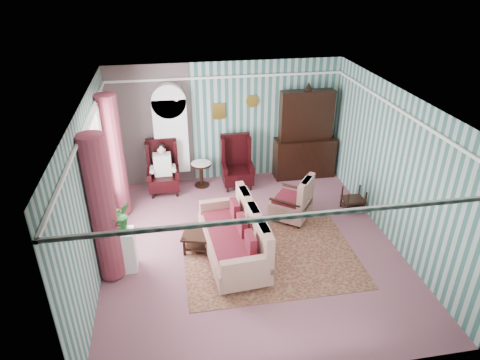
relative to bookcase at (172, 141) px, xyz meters
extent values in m
plane|color=#8F5363|center=(1.35, -2.84, -1.12)|extent=(6.00, 6.00, 0.00)
cube|color=#36635E|center=(1.35, 0.16, 0.33)|extent=(5.50, 0.02, 2.90)
cube|color=#36635E|center=(1.35, -5.84, 0.33)|extent=(5.50, 0.02, 2.90)
cube|color=#36635E|center=(-1.40, -2.84, 0.33)|extent=(0.02, 6.00, 2.90)
cube|color=#36635E|center=(4.10, -2.84, 0.33)|extent=(0.02, 6.00, 2.90)
cube|color=silver|center=(1.35, -2.84, 1.78)|extent=(5.50, 6.00, 0.02)
cube|color=#8D4861|center=(-0.45, 0.15, 0.33)|extent=(1.90, 0.01, 2.90)
cube|color=white|center=(1.35, -2.84, 1.43)|extent=(5.50, 6.00, 0.05)
cube|color=white|center=(-1.37, -2.24, 0.43)|extent=(0.04, 1.50, 1.90)
cylinder|color=brown|center=(-1.20, -3.29, 0.23)|extent=(0.44, 0.44, 2.60)
cylinder|color=brown|center=(-1.20, -1.19, 0.23)|extent=(0.44, 0.44, 2.60)
cube|color=gold|center=(1.15, 0.13, 0.63)|extent=(0.30, 0.03, 0.38)
cube|color=silver|center=(0.00, 0.00, 0.00)|extent=(0.80, 0.28, 2.24)
cube|color=black|center=(3.25, -0.12, 0.06)|extent=(1.50, 0.56, 2.36)
cube|color=black|center=(-0.25, -0.39, -0.50)|extent=(0.76, 0.80, 1.25)
cube|color=black|center=(1.50, -0.39, -0.50)|extent=(0.76, 0.80, 1.25)
cylinder|color=black|center=(0.65, -0.24, -0.82)|extent=(0.50, 0.50, 0.60)
cube|color=black|center=(3.82, -1.94, -0.85)|extent=(0.45, 0.38, 0.54)
cube|color=silver|center=(-1.05, -3.14, -0.72)|extent=(0.55, 0.35, 0.80)
cube|color=#4B1D19|center=(1.65, -3.14, -1.11)|extent=(3.20, 2.60, 0.01)
cube|color=#B9AD8F|center=(0.95, -3.15, -0.58)|extent=(1.28, 2.17, 1.08)
cube|color=#C2BC96|center=(2.37, -2.02, -0.68)|extent=(1.12, 1.13, 0.89)
cube|color=black|center=(0.53, -2.86, -0.93)|extent=(1.05, 0.76, 0.38)
imported|color=#1A551A|center=(-1.07, -3.28, -0.09)|extent=(0.51, 0.49, 0.45)
imported|color=#225A1C|center=(-0.93, -3.02, -0.07)|extent=(0.33, 0.31, 0.49)
imported|color=#1A551D|center=(-1.07, -3.09, -0.10)|extent=(0.25, 0.25, 0.43)
camera|label=1|loc=(-0.01, -9.48, 3.87)|focal=32.00mm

